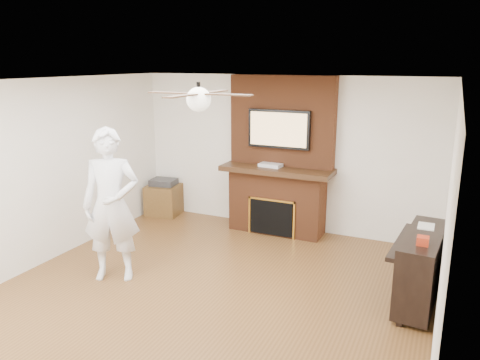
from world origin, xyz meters
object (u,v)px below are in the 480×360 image
at_px(side_table, 164,198).
at_px(piano, 421,266).
at_px(person, 111,205).
at_px(fireplace, 279,171).

bearing_deg(side_table, piano, -27.23).
xyz_separation_m(side_table, piano, (4.46, -1.52, 0.15)).
relative_size(person, side_table, 2.99).
bearing_deg(person, piano, -12.11).
height_order(person, side_table, person).
xyz_separation_m(fireplace, piano, (2.29, -1.59, -0.54)).
distance_m(fireplace, side_table, 2.28).
relative_size(fireplace, piano, 1.89).
relative_size(fireplace, person, 1.29).
bearing_deg(fireplace, piano, -34.72).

